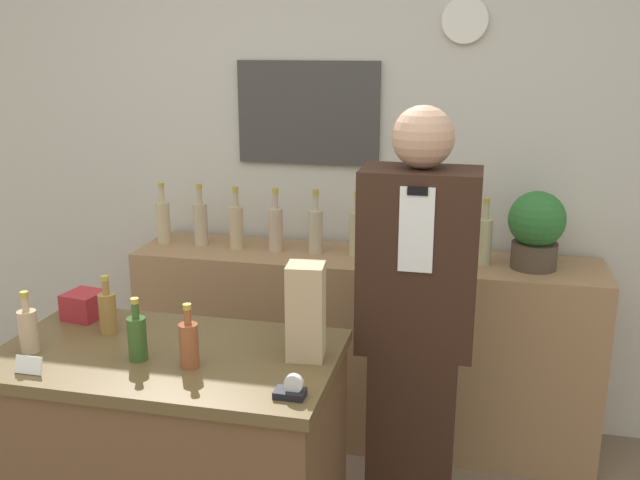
# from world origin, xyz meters

# --- Properties ---
(back_wall) EXTENTS (5.20, 0.09, 2.70)m
(back_wall) POSITION_xyz_m (-0.00, 2.00, 1.35)
(back_wall) COLOR beige
(back_wall) RESTS_ON ground_plane
(back_shelf) EXTENTS (2.20, 0.44, 0.93)m
(back_shelf) POSITION_xyz_m (0.17, 1.72, 0.46)
(back_shelf) COLOR #9E754C
(back_shelf) RESTS_ON ground_plane
(display_counter) EXTENTS (1.13, 0.65, 0.91)m
(display_counter) POSITION_xyz_m (-0.29, 0.55, 0.46)
(display_counter) COLOR brown
(display_counter) RESTS_ON ground_plane
(shopkeeper) EXTENTS (0.43, 0.27, 1.69)m
(shopkeeper) POSITION_xyz_m (0.49, 1.05, 0.85)
(shopkeeper) COLOR #331E14
(shopkeeper) RESTS_ON ground_plane
(potted_plant) EXTENTS (0.25, 0.25, 0.35)m
(potted_plant) POSITION_xyz_m (0.94, 1.71, 1.11)
(potted_plant) COLOR #4C3D2D
(potted_plant) RESTS_ON back_shelf
(paper_bag) EXTENTS (0.13, 0.12, 0.32)m
(paper_bag) POSITION_xyz_m (0.17, 0.61, 1.07)
(paper_bag) COLOR tan
(paper_bag) RESTS_ON display_counter
(tape_dispenser) EXTENTS (0.09, 0.06, 0.07)m
(tape_dispenser) POSITION_xyz_m (0.19, 0.34, 0.94)
(tape_dispenser) COLOR black
(tape_dispenser) RESTS_ON display_counter
(price_card_left) EXTENTS (0.09, 0.02, 0.06)m
(price_card_left) POSITION_xyz_m (-0.64, 0.30, 0.94)
(price_card_left) COLOR white
(price_card_left) RESTS_ON display_counter
(gift_box) EXTENTS (0.14, 0.15, 0.10)m
(gift_box) POSITION_xyz_m (-0.72, 0.76, 0.96)
(gift_box) COLOR maroon
(gift_box) RESTS_ON display_counter
(counter_bottle_0) EXTENTS (0.06, 0.06, 0.21)m
(counter_bottle_0) POSITION_xyz_m (-0.73, 0.45, 0.99)
(counter_bottle_0) COLOR tan
(counter_bottle_0) RESTS_ON display_counter
(counter_bottle_1) EXTENTS (0.06, 0.06, 0.21)m
(counter_bottle_1) POSITION_xyz_m (-0.56, 0.66, 0.99)
(counter_bottle_1) COLOR olive
(counter_bottle_1) RESTS_ON display_counter
(counter_bottle_2) EXTENTS (0.06, 0.06, 0.21)m
(counter_bottle_2) POSITION_xyz_m (-0.35, 0.47, 0.99)
(counter_bottle_2) COLOR #345522
(counter_bottle_2) RESTS_ON display_counter
(counter_bottle_3) EXTENTS (0.06, 0.06, 0.21)m
(counter_bottle_3) POSITION_xyz_m (-0.17, 0.46, 0.99)
(counter_bottle_3) COLOR brown
(counter_bottle_3) RESTS_ON display_counter
(shelf_bottle_0) EXTENTS (0.07, 0.07, 0.31)m
(shelf_bottle_0) POSITION_xyz_m (-0.85, 1.73, 1.04)
(shelf_bottle_0) COLOR tan
(shelf_bottle_0) RESTS_ON back_shelf
(shelf_bottle_1) EXTENTS (0.07, 0.07, 0.31)m
(shelf_bottle_1) POSITION_xyz_m (-0.65, 1.74, 1.04)
(shelf_bottle_1) COLOR tan
(shelf_bottle_1) RESTS_ON back_shelf
(shelf_bottle_2) EXTENTS (0.07, 0.07, 0.31)m
(shelf_bottle_2) POSITION_xyz_m (-0.45, 1.71, 1.04)
(shelf_bottle_2) COLOR tan
(shelf_bottle_2) RESTS_ON back_shelf
(shelf_bottle_3) EXTENTS (0.07, 0.07, 0.31)m
(shelf_bottle_3) POSITION_xyz_m (-0.26, 1.72, 1.04)
(shelf_bottle_3) COLOR tan
(shelf_bottle_3) RESTS_ON back_shelf
(shelf_bottle_4) EXTENTS (0.07, 0.07, 0.31)m
(shelf_bottle_4) POSITION_xyz_m (-0.06, 1.73, 1.04)
(shelf_bottle_4) COLOR tan
(shelf_bottle_4) RESTS_ON back_shelf
(shelf_bottle_5) EXTENTS (0.07, 0.07, 0.31)m
(shelf_bottle_5) POSITION_xyz_m (0.13, 1.74, 1.04)
(shelf_bottle_5) COLOR tan
(shelf_bottle_5) RESTS_ON back_shelf
(shelf_bottle_6) EXTENTS (0.07, 0.07, 0.31)m
(shelf_bottle_6) POSITION_xyz_m (0.33, 1.72, 1.04)
(shelf_bottle_6) COLOR tan
(shelf_bottle_6) RESTS_ON back_shelf
(shelf_bottle_7) EXTENTS (0.07, 0.07, 0.31)m
(shelf_bottle_7) POSITION_xyz_m (0.53, 1.71, 1.04)
(shelf_bottle_7) COLOR tan
(shelf_bottle_7) RESTS_ON back_shelf
(shelf_bottle_8) EXTENTS (0.07, 0.07, 0.31)m
(shelf_bottle_8) POSITION_xyz_m (0.72, 1.73, 1.04)
(shelf_bottle_8) COLOR tan
(shelf_bottle_8) RESTS_ON back_shelf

